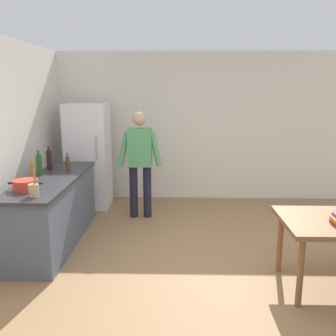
# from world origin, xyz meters

# --- Properties ---
(ground_plane) EXTENTS (14.00, 14.00, 0.00)m
(ground_plane) POSITION_xyz_m (0.00, 0.00, 0.00)
(ground_plane) COLOR #936D47
(wall_back) EXTENTS (6.40, 0.12, 2.70)m
(wall_back) POSITION_xyz_m (0.00, 3.00, 1.35)
(wall_back) COLOR silver
(wall_back) RESTS_ON ground_plane
(kitchen_counter) EXTENTS (0.64, 2.20, 0.90)m
(kitchen_counter) POSITION_xyz_m (-2.00, 0.80, 0.45)
(kitchen_counter) COLOR #4C5666
(kitchen_counter) RESTS_ON ground_plane
(refrigerator) EXTENTS (0.70, 0.67, 1.80)m
(refrigerator) POSITION_xyz_m (-1.90, 2.40, 0.90)
(refrigerator) COLOR white
(refrigerator) RESTS_ON ground_plane
(person) EXTENTS (0.70, 0.22, 1.70)m
(person) POSITION_xyz_m (-0.95, 1.85, 0.98)
(person) COLOR #1E1E2D
(person) RESTS_ON ground_plane
(cooking_pot) EXTENTS (0.40, 0.28, 0.12)m
(cooking_pot) POSITION_xyz_m (-2.10, 0.19, 0.96)
(cooking_pot) COLOR red
(cooking_pot) RESTS_ON kitchen_counter
(utensil_jar) EXTENTS (0.11, 0.11, 0.32)m
(utensil_jar) POSITION_xyz_m (-1.90, -0.07, 0.98)
(utensil_jar) COLOR tan
(utensil_jar) RESTS_ON kitchen_counter
(bottle_wine_dark) EXTENTS (0.08, 0.08, 0.34)m
(bottle_wine_dark) POSITION_xyz_m (-2.19, 1.26, 1.05)
(bottle_wine_dark) COLOR black
(bottle_wine_dark) RESTS_ON kitchen_counter
(bottle_oil_amber) EXTENTS (0.06, 0.06, 0.28)m
(bottle_oil_amber) POSITION_xyz_m (-2.20, 0.66, 1.02)
(bottle_oil_amber) COLOR #996619
(bottle_oil_amber) RESTS_ON kitchen_counter
(bottle_wine_green) EXTENTS (0.08, 0.08, 0.34)m
(bottle_wine_green) POSITION_xyz_m (-2.21, 0.93, 1.05)
(bottle_wine_green) COLOR #1E5123
(bottle_wine_green) RESTS_ON kitchen_counter
(bottle_beer_brown) EXTENTS (0.06, 0.06, 0.26)m
(bottle_beer_brown) POSITION_xyz_m (-1.91, 1.20, 1.01)
(bottle_beer_brown) COLOR #5B3314
(bottle_beer_brown) RESTS_ON kitchen_counter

